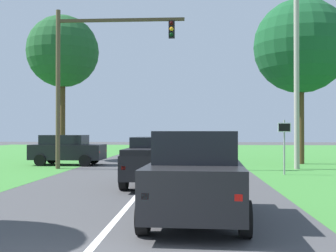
{
  "coord_description": "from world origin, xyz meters",
  "views": [
    {
      "loc": [
        1.78,
        -5.33,
        2.07
      ],
      "look_at": [
        0.52,
        15.97,
        2.29
      ],
      "focal_mm": 45.32,
      "sensor_mm": 36.0,
      "label": 1
    }
  ],
  "objects": [
    {
      "name": "keep_moving_sign",
      "position": [
        6.02,
        14.68,
        1.63
      ],
      "size": [
        0.6,
        0.09,
        2.56
      ],
      "color": "gray",
      "rests_on": "ground_plane"
    },
    {
      "name": "ground_plane",
      "position": [
        0.0,
        9.83,
        0.0
      ],
      "size": [
        120.0,
        120.0,
        0.0
      ],
      "primitive_type": "plane",
      "color": "#424244"
    },
    {
      "name": "traffic_light",
      "position": [
        -3.86,
        17.11,
        5.57
      ],
      "size": [
        6.95,
        0.4,
        8.58
      ],
      "color": "brown",
      "rests_on": "ground_plane"
    },
    {
      "name": "pickup_truck_lead",
      "position": [
        0.46,
        10.76,
        0.95
      ],
      "size": [
        2.41,
        5.6,
        1.82
      ],
      "color": "black",
      "rests_on": "ground_plane"
    },
    {
      "name": "crossing_suv_far",
      "position": [
        -5.73,
        19.54,
        0.94
      ],
      "size": [
        4.34,
        2.22,
        1.8
      ],
      "color": "black",
      "rests_on": "ground_plane"
    },
    {
      "name": "oak_tree_right",
      "position": [
        8.44,
        21.23,
        7.27
      ],
      "size": [
        5.81,
        5.81,
        10.19
      ],
      "color": "#4C351E",
      "rests_on": "ground_plane"
    },
    {
      "name": "utility_pole_right",
      "position": [
        7.3,
        17.61,
        4.59
      ],
      "size": [
        0.28,
        0.28,
        9.19
      ],
      "primitive_type": "cylinder",
      "color": "#9E998E",
      "rests_on": "ground_plane"
    },
    {
      "name": "red_suv_near",
      "position": [
        1.86,
        4.48,
        1.06
      ],
      "size": [
        2.38,
        4.82,
        2.05
      ],
      "color": "black",
      "rests_on": "ground_plane"
    },
    {
      "name": "extra_tree_1",
      "position": [
        -7.36,
        23.87,
        7.6
      ],
      "size": [
        5.02,
        5.02,
        10.14
      ],
      "color": "#4C351E",
      "rests_on": "ground_plane"
    }
  ]
}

